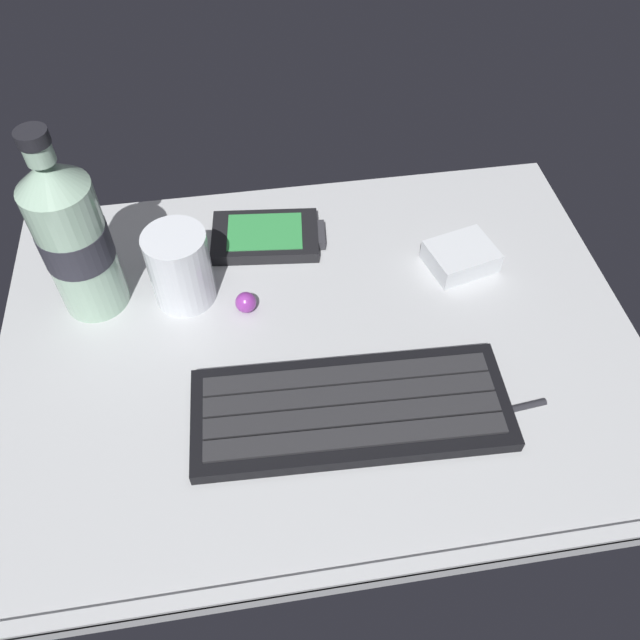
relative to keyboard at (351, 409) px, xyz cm
name	(u,v)px	position (x,y,z in cm)	size (l,w,h in cm)	color
ground_plane	(320,346)	(-1.47, 8.80, -1.79)	(64.00, 48.00, 2.80)	#B7BABC
keyboard	(351,409)	(0.00, 0.00, 0.00)	(29.44, 12.21, 1.70)	black
handheld_device	(267,236)	(-5.35, 23.94, -0.08)	(13.33, 8.83, 1.50)	black
juice_cup	(181,270)	(-14.63, 16.98, 3.10)	(6.40, 6.40, 8.50)	silver
water_bottle	(73,237)	(-23.91, 17.81, 8.20)	(6.73, 6.73, 20.80)	#9EC1A8
charger_block	(461,257)	(15.39, 17.00, 0.39)	(7.00, 5.60, 2.40)	silver
trackball_mouse	(246,302)	(-8.47, 14.03, 0.29)	(2.20, 2.20, 2.20)	purple
stylus_pen	(499,411)	(13.53, -1.97, -0.46)	(0.70, 0.70, 9.50)	#26262B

